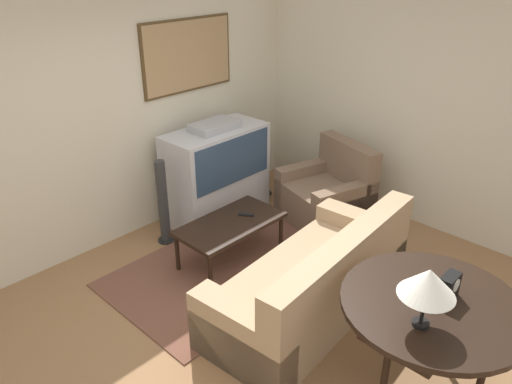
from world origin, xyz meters
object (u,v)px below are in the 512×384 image
object	(u,v)px
tv	(217,173)
speaker_tower_right	(265,162)
armchair	(327,196)
couch	(314,283)
mantel_clock	(449,286)
speaker_tower_left	(163,205)
console_table	(432,310)
table_lamp	(428,283)
coffee_table	(230,226)

from	to	relation	value
tv	speaker_tower_right	size ratio (longest dim) A/B	1.27
tv	armchair	size ratio (longest dim) A/B	1.11
couch	mantel_clock	bearing A→B (deg)	82.70
couch	speaker_tower_left	distance (m)	1.95
armchair	console_table	world-z (taller)	armchair
couch	mantel_clock	world-z (taller)	mantel_clock
console_table	couch	bearing A→B (deg)	81.34
console_table	table_lamp	xyz separation A→B (m)	(-0.27, -0.04, 0.39)
couch	coffee_table	xyz separation A→B (m)	(0.06, 1.13, 0.11)
speaker_tower_right	table_lamp	bearing A→B (deg)	-121.40
speaker_tower_left	speaker_tower_right	world-z (taller)	same
tv	couch	size ratio (longest dim) A/B	0.57
speaker_tower_left	table_lamp	bearing A→B (deg)	-94.65
couch	mantel_clock	xyz separation A→B (m)	(-0.06, -1.16, 0.60)
couch	coffee_table	distance (m)	1.14
speaker_tower_left	coffee_table	bearing A→B (deg)	-72.97
armchair	coffee_table	xyz separation A→B (m)	(-1.41, 0.19, 0.10)
mantel_clock	speaker_tower_right	distance (m)	3.47
armchair	couch	bearing A→B (deg)	-40.94
speaker_tower_left	armchair	bearing A→B (deg)	-31.03
table_lamp	speaker_tower_right	xyz separation A→B (m)	(1.89, 3.09, -0.68)
armchair	speaker_tower_left	distance (m)	1.94
coffee_table	mantel_clock	xyz separation A→B (m)	(-0.12, -2.29, 0.49)
couch	speaker_tower_right	world-z (taller)	speaker_tower_right
mantel_clock	speaker_tower_left	bearing A→B (deg)	92.41
armchair	table_lamp	world-z (taller)	table_lamp
coffee_table	mantel_clock	bearing A→B (deg)	-92.87
armchair	mantel_clock	distance (m)	2.66
tv	mantel_clock	bearing A→B (deg)	-102.43
tv	table_lamp	size ratio (longest dim) A/B	2.88
armchair	mantel_clock	world-z (taller)	mantel_clock
console_table	table_lamp	world-z (taller)	table_lamp
couch	coffee_table	world-z (taller)	couch
coffee_table	tv	bearing A→B (deg)	55.34
mantel_clock	couch	bearing A→B (deg)	87.20
table_lamp	speaker_tower_left	bearing A→B (deg)	85.35
console_table	speaker_tower_left	size ratio (longest dim) A/B	1.29
console_table	table_lamp	size ratio (longest dim) A/B	2.94
couch	armchair	distance (m)	1.74
couch	speaker_tower_left	world-z (taller)	speaker_tower_left
couch	tv	bearing A→B (deg)	-112.34
coffee_table	table_lamp	size ratio (longest dim) A/B	2.60
armchair	console_table	bearing A→B (deg)	-22.03
tv	mantel_clock	world-z (taller)	tv
coffee_table	armchair	bearing A→B (deg)	-7.84
coffee_table	speaker_tower_left	world-z (taller)	speaker_tower_left
tv	table_lamp	world-z (taller)	table_lamp
tv	armchair	xyz separation A→B (m)	(0.84, -1.02, -0.26)
tv	speaker_tower_right	xyz separation A→B (m)	(0.82, -0.03, -0.11)
tv	coffee_table	xyz separation A→B (m)	(-0.57, -0.83, -0.15)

